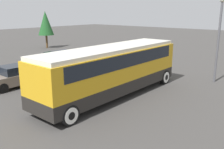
{
  "coord_description": "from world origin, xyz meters",
  "views": [
    {
      "loc": [
        -11.19,
        -9.52,
        5.16
      ],
      "look_at": [
        0.0,
        0.0,
        1.38
      ],
      "focal_mm": 40.0,
      "sensor_mm": 36.0,
      "label": 1
    }
  ],
  "objects_px": {
    "tour_bus": "(113,67)",
    "parked_car_near": "(19,75)",
    "parked_car_far": "(62,59)",
    "lamp_post": "(220,27)"
  },
  "relations": [
    {
      "from": "tour_bus",
      "to": "parked_car_near",
      "type": "relative_size",
      "value": 2.53
    },
    {
      "from": "tour_bus",
      "to": "parked_car_near",
      "type": "height_order",
      "value": "tour_bus"
    },
    {
      "from": "tour_bus",
      "to": "parked_car_near",
      "type": "distance_m",
      "value": 7.07
    },
    {
      "from": "parked_car_far",
      "to": "lamp_post",
      "type": "xyz_separation_m",
      "value": [
        4.28,
        -12.49,
        3.24
      ]
    },
    {
      "from": "tour_bus",
      "to": "parked_car_far",
      "type": "relative_size",
      "value": 2.27
    },
    {
      "from": "parked_car_near",
      "to": "parked_car_far",
      "type": "relative_size",
      "value": 0.9
    },
    {
      "from": "lamp_post",
      "to": "parked_car_far",
      "type": "bearing_deg",
      "value": 108.92
    },
    {
      "from": "tour_bus",
      "to": "parked_car_far",
      "type": "distance_m",
      "value": 9.34
    },
    {
      "from": "lamp_post",
      "to": "tour_bus",
      "type": "bearing_deg",
      "value": 152.95
    },
    {
      "from": "tour_bus",
      "to": "lamp_post",
      "type": "xyz_separation_m",
      "value": [
        7.29,
        -3.73,
        2.15
      ]
    }
  ]
}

